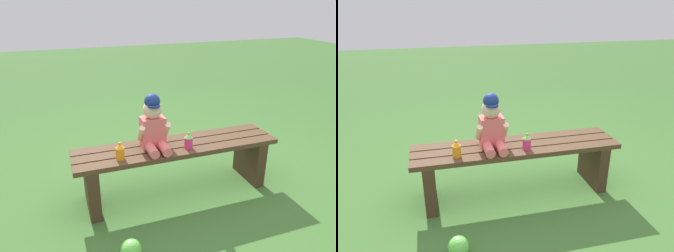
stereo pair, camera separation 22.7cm
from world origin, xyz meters
TOP-DOWN VIEW (x-y plane):
  - ground_plane at (0.00, 0.00)m, footprint 16.00×16.00m
  - park_bench at (0.00, -0.00)m, footprint 1.54×0.35m
  - child_figure at (-0.18, 0.01)m, footprint 0.23×0.27m
  - sippy_cup_left at (-0.45, -0.09)m, footprint 0.06×0.06m
  - sippy_cup_right at (0.05, -0.09)m, footprint 0.06×0.06m
  - toy_ball at (-0.51, -0.57)m, footprint 0.13×0.13m

SIDE VIEW (x-z plane):
  - ground_plane at x=0.00m, z-range 0.00..0.00m
  - toy_ball at x=-0.51m, z-range 0.00..0.13m
  - park_bench at x=0.00m, z-range 0.08..0.49m
  - sippy_cup_left at x=-0.45m, z-range 0.41..0.53m
  - sippy_cup_right at x=0.05m, z-range 0.41..0.53m
  - child_figure at x=-0.18m, z-range 0.39..0.79m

